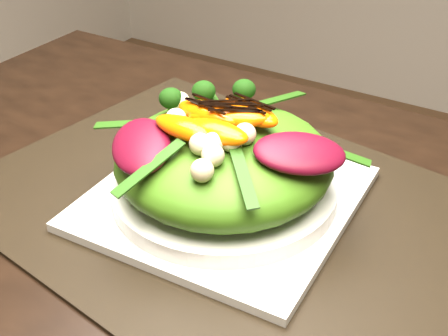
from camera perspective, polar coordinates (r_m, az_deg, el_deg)
The scene contains 9 objects.
placemat at distance 0.62m, azimuth 0.00°, elevation -3.36°, with size 0.51×0.39×0.00m, color black.
plate_base at distance 0.62m, azimuth 0.00°, elevation -2.85°, with size 0.25×0.25×0.01m, color silver.
salad_bowl at distance 0.61m, azimuth 0.00°, elevation -1.84°, with size 0.23×0.23×0.02m, color silver.
lettuce_mound at distance 0.59m, azimuth 0.00°, elevation 0.85°, with size 0.22×0.22×0.08m, color #416E14.
radicchio_leaf at distance 0.54m, azimuth 7.23°, elevation 1.42°, with size 0.09×0.06×0.02m, color #490716.
orange_segment at distance 0.60m, azimuth 0.58°, elevation 5.95°, with size 0.07×0.03×0.02m, color #F95304.
broccoli_floret at distance 0.62m, azimuth -2.76°, elevation 7.26°, with size 0.03×0.03×0.03m, color black.
macadamia_nut at distance 0.53m, azimuth 1.61°, elevation 1.86°, with size 0.02×0.02×0.02m, color beige.
balsamic_drizzle at distance 0.59m, azimuth 0.59°, elevation 6.81°, with size 0.05×0.00×0.00m, color black.
Camera 1 is at (-0.04, -0.29, 1.12)m, focal length 48.00 mm.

